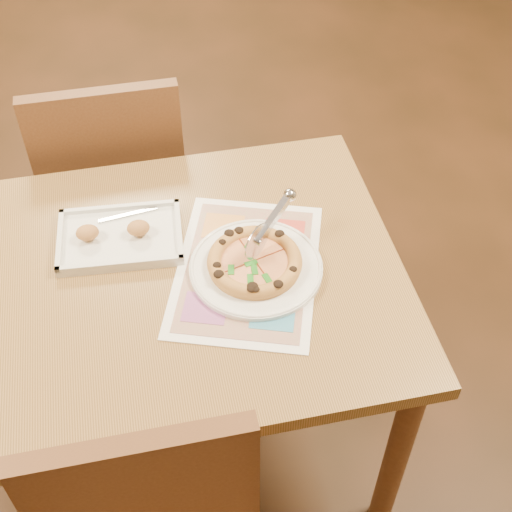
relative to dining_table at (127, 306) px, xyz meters
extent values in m
plane|color=#381D0F|center=(0.00, 0.00, -0.63)|extent=(7.00, 7.00, 0.00)
cube|color=olive|center=(0.00, 0.00, 0.07)|extent=(1.30, 0.85, 0.04)
cylinder|color=brown|center=(0.59, -0.36, -0.29)|extent=(0.06, 0.06, 0.68)
cylinder|color=brown|center=(0.59, 0.36, -0.29)|extent=(0.06, 0.06, 0.68)
cube|color=brown|center=(0.00, -0.51, 0.04)|extent=(0.42, 0.04, 0.45)
cube|color=brown|center=(0.00, 0.70, -0.18)|extent=(0.42, 0.42, 0.04)
cube|color=brown|center=(0.00, 0.51, 0.04)|extent=(0.42, 0.04, 0.45)
cylinder|color=white|center=(0.31, -0.03, 0.09)|extent=(0.31, 0.31, 0.02)
cylinder|color=#DA924A|center=(0.31, -0.02, 0.11)|extent=(0.21, 0.21, 0.01)
cylinder|color=#F6DB86|center=(0.31, -0.02, 0.11)|extent=(0.18, 0.18, 0.01)
torus|color=#DA924A|center=(0.31, -0.02, 0.12)|extent=(0.22, 0.22, 0.03)
cylinder|color=silver|center=(0.32, -0.01, 0.16)|extent=(0.07, 0.06, 0.09)
cube|color=silver|center=(0.36, 0.03, 0.19)|extent=(0.11, 0.10, 0.07)
cube|color=silver|center=(0.01, 0.13, 0.09)|extent=(0.31, 0.22, 0.02)
cube|color=silver|center=(0.01, 0.13, 0.10)|extent=(0.15, 0.03, 0.00)
ellipsoid|color=#B97942|center=(-0.06, 0.14, 0.12)|extent=(0.06, 0.04, 0.04)
ellipsoid|color=#B97942|center=(0.05, 0.13, 0.12)|extent=(0.06, 0.04, 0.04)
cube|color=white|center=(0.29, -0.02, 0.09)|extent=(0.45, 0.53, 0.00)
camera|label=1|loc=(0.08, -1.10, 1.32)|focal=50.00mm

